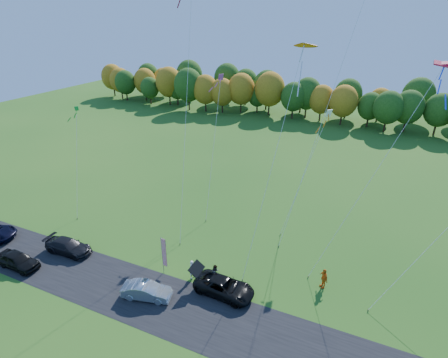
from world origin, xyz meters
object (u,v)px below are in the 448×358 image
at_px(person_east, 324,278).
at_px(feather_flag, 164,252).
at_px(silver_sedan, 147,291).
at_px(black_suv, 224,287).

height_order(person_east, feather_flag, feather_flag).
bearing_deg(person_east, feather_flag, -111.32).
bearing_deg(feather_flag, silver_sedan, -85.81).
bearing_deg(person_east, black_suv, -98.84).
distance_m(black_suv, feather_flag, 6.10).
distance_m(silver_sedan, person_east, 14.89).
distance_m(silver_sedan, feather_flag, 3.56).
xyz_separation_m(black_suv, person_east, (7.41, 4.16, 0.23)).
relative_size(black_suv, silver_sedan, 1.24).
bearing_deg(feather_flag, black_suv, -1.34).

